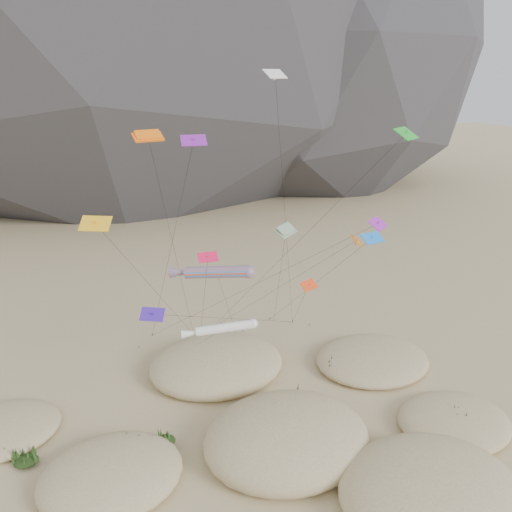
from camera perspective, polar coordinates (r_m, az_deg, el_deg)
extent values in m
plane|color=#CCB789|center=(42.47, 2.89, -24.28)|extent=(500.00, 500.00, 0.00)
ellipsoid|color=black|center=(154.13, 6.78, 22.85)|extent=(130.55, 126.41, 100.00)
ellipsoid|color=#CCB789|center=(42.32, 19.34, -24.11)|extent=(13.96, 11.87, 4.09)
ellipsoid|color=#CCB789|center=(43.29, -16.21, -22.91)|extent=(11.01, 9.36, 3.11)
ellipsoid|color=#CCB789|center=(44.54, 3.53, -20.06)|extent=(14.21, 12.08, 4.49)
ellipsoid|color=#CCB789|center=(50.22, 21.68, -17.17)|extent=(10.34, 8.79, 2.11)
ellipsoid|color=#CCB789|center=(54.21, -4.52, -12.20)|extent=(14.22, 12.09, 3.75)
ellipsoid|color=#CCB789|center=(56.82, 13.13, -11.45)|extent=(12.55, 10.67, 2.38)
ellipsoid|color=#CCB789|center=(51.31, -27.21, -17.28)|extent=(10.15, 8.63, 1.90)
ellipsoid|color=black|center=(43.90, 18.00, -21.90)|extent=(3.33, 2.85, 1.00)
ellipsoid|color=black|center=(44.71, -14.03, -20.89)|extent=(3.18, 2.72, 0.96)
ellipsoid|color=black|center=(45.30, -10.50, -20.11)|extent=(1.97, 1.68, 0.59)
ellipsoid|color=black|center=(45.08, 4.06, -19.35)|extent=(3.23, 2.76, 0.97)
ellipsoid|color=black|center=(48.64, 5.00, -16.19)|extent=(2.46, 2.10, 0.74)
ellipsoid|color=black|center=(43.36, 4.00, -21.57)|extent=(2.21, 1.89, 0.66)
ellipsoid|color=black|center=(50.10, 21.65, -17.08)|extent=(2.31, 1.98, 0.69)
ellipsoid|color=black|center=(52.86, -4.70, -12.93)|extent=(2.84, 2.43, 0.85)
ellipsoid|color=black|center=(51.32, -2.57, -14.12)|extent=(2.51, 2.14, 0.75)
ellipsoid|color=black|center=(57.21, 11.93, -10.92)|extent=(2.26, 1.93, 0.68)
ellipsoid|color=black|center=(54.84, 8.80, -12.29)|extent=(1.86, 1.59, 0.56)
ellipsoid|color=black|center=(47.15, -24.78, -20.52)|extent=(1.88, 1.61, 0.56)
cylinder|color=#3F2D1E|center=(60.06, -6.43, -9.61)|extent=(0.08, 0.08, 0.30)
cylinder|color=#3F2D1E|center=(62.86, -5.11, -8.13)|extent=(0.08, 0.08, 0.30)
cylinder|color=#3F2D1E|center=(61.95, -1.48, -8.50)|extent=(0.08, 0.08, 0.30)
cylinder|color=#3F2D1E|center=(64.79, 1.58, -7.16)|extent=(0.08, 0.08, 0.30)
cylinder|color=#3F2D1E|center=(64.27, 4.19, -7.44)|extent=(0.08, 0.08, 0.30)
cylinder|color=#3F2D1E|center=(62.29, -11.77, -8.78)|extent=(0.08, 0.08, 0.30)
cylinder|color=#3F2D1E|center=(63.66, 6.10, -7.79)|extent=(0.08, 0.08, 0.30)
cylinder|color=#3F2D1E|center=(59.97, -13.24, -10.11)|extent=(0.08, 0.08, 0.30)
cylinder|color=#F14219|center=(45.44, -4.52, -1.84)|extent=(5.74, 4.13, 1.72)
sphere|color=#F14219|center=(44.65, -0.84, -1.85)|extent=(1.15, 1.15, 1.15)
cone|color=#F14219|center=(46.53, -8.41, -1.87)|extent=(2.63, 2.15, 1.23)
cylinder|color=black|center=(53.21, -3.20, -5.98)|extent=(5.14, 10.35, 12.83)
cylinder|color=silver|center=(40.93, -3.59, -8.20)|extent=(4.76, 1.61, 1.07)
sphere|color=silver|center=(41.10, -0.33, -7.73)|extent=(0.78, 0.78, 0.78)
cone|color=silver|center=(40.91, -7.20, -8.71)|extent=(2.00, 1.02, 0.80)
cylinder|color=black|center=(49.93, -5.82, -9.50)|extent=(0.39, 15.29, 10.36)
cube|color=orange|center=(39.86, -12.22, 13.16)|extent=(2.48, 1.44, 0.70)
cube|color=orange|center=(39.84, -12.24, 13.42)|extent=(2.09, 1.16, 0.68)
cylinder|color=black|center=(50.52, -9.16, -0.02)|extent=(5.95, 15.20, 25.23)
cube|color=orange|center=(42.81, 3.43, 2.82)|extent=(2.62, 2.42, 0.69)
cube|color=orange|center=(42.74, 3.44, 3.12)|extent=(2.19, 2.00, 0.69)
cylinder|color=black|center=(53.51, 2.60, -3.32)|extent=(5.46, 15.68, 17.06)
cube|color=#F4AC19|center=(38.20, -17.89, 3.55)|extent=(2.54, 2.02, 0.88)
cube|color=#F4AC19|center=(38.24, -17.87, 3.34)|extent=(0.36, 0.36, 0.77)
cylinder|color=black|center=(48.61, -10.91, -4.57)|extent=(10.65, 14.27, 19.43)
cube|color=#3D1CA8|center=(43.02, -11.77, -6.54)|extent=(2.26, 1.84, 0.84)
cube|color=#3D1CA8|center=(43.08, -11.76, -6.72)|extent=(0.35, 0.36, 0.68)
cylinder|color=black|center=(53.17, -2.21, -7.20)|extent=(19.20, 13.53, 10.71)
cube|color=silver|center=(47.21, 2.20, 20.09)|extent=(2.43, 1.87, 0.81)
cube|color=silver|center=(47.21, 2.20, 19.91)|extent=(0.33, 0.32, 0.74)
cylinder|color=black|center=(54.18, 3.37, 4.13)|extent=(6.17, 8.20, 29.72)
cube|color=#DE1445|center=(41.63, -5.52, -0.12)|extent=(1.70, 0.94, 0.62)
cube|color=#DE1445|center=(41.68, -5.51, -0.31)|extent=(0.21, 0.19, 0.58)
cylinder|color=black|center=(50.70, -6.05, -5.78)|extent=(2.03, 13.14, 15.37)
cube|color=green|center=(47.64, 16.80, 13.26)|extent=(3.14, 2.77, 0.97)
cube|color=green|center=(47.66, 16.78, 13.08)|extent=(0.42, 0.39, 0.96)
cylinder|color=black|center=(53.36, 4.23, 1.04)|extent=(14.45, 15.76, 24.73)
cube|color=orange|center=(45.08, 11.39, 1.74)|extent=(1.57, 2.10, 0.76)
cube|color=orange|center=(45.13, 11.38, 1.55)|extent=(0.31, 0.30, 0.64)
cylinder|color=black|center=(53.26, 1.81, -4.10)|extent=(9.03, 17.45, 15.81)
cube|color=purple|center=(38.86, -7.13, 12.99)|extent=(2.02, 1.17, 0.75)
cube|color=purple|center=(38.88, -7.13, 12.77)|extent=(0.25, 0.25, 0.66)
cylinder|color=black|center=(49.70, -10.00, -0.50)|extent=(2.20, 16.95, 24.98)
cube|color=blue|center=(42.47, 13.18, 2.03)|extent=(2.13, 1.45, 0.66)
cube|color=blue|center=(42.52, 13.17, 1.84)|extent=(0.26, 0.21, 0.68)
cylinder|color=black|center=(53.23, 6.19, -3.59)|extent=(1.17, 19.94, 16.91)
cube|color=#E73E15|center=(44.73, 6.08, -3.32)|extent=(1.88, 1.47, 0.64)
cube|color=#E73E15|center=(44.79, 6.07, -3.50)|extent=(0.26, 0.26, 0.58)
cylinder|color=black|center=(54.48, 4.97, -5.80)|extent=(5.48, 15.13, 12.01)
cube|color=purple|center=(45.20, 13.77, 3.61)|extent=(2.45, 2.23, 0.77)
cube|color=purple|center=(45.24, 13.76, 3.43)|extent=(0.33, 0.32, 0.75)
cylinder|color=black|center=(52.17, -1.00, -3.71)|extent=(18.03, 18.62, 17.33)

